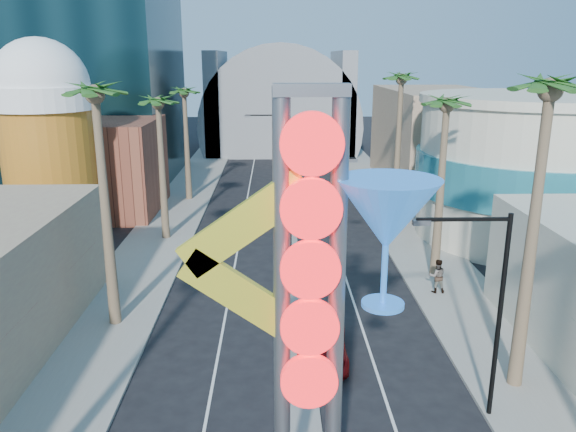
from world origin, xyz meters
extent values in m
cube|color=gray|center=(-9.50, 35.00, 0.07)|extent=(5.00, 100.00, 0.15)
cube|color=gray|center=(9.50, 35.00, 0.07)|extent=(5.00, 100.00, 0.15)
cube|color=gray|center=(0.00, 38.00, 0.07)|extent=(1.60, 84.00, 0.15)
cube|color=brown|center=(-16.00, 38.00, 4.00)|extent=(10.00, 10.00, 8.00)
cube|color=#9F7D66|center=(16.00, 48.00, 5.00)|extent=(10.00, 20.00, 10.00)
cylinder|color=#B27517|center=(-17.00, 30.00, 5.00)|extent=(6.40, 6.40, 10.00)
cylinder|color=white|center=(-17.00, 30.00, 10.40)|extent=(7.00, 7.00, 1.60)
sphere|color=white|center=(-17.00, 30.00, 11.20)|extent=(6.60, 6.60, 6.60)
cylinder|color=beige|center=(18.00, 30.00, 5.00)|extent=(16.00, 16.00, 10.00)
cylinder|color=teal|center=(18.00, 30.00, 5.00)|extent=(16.60, 16.60, 3.00)
cylinder|color=beige|center=(18.00, 30.00, 10.30)|extent=(16.60, 16.60, 0.60)
cylinder|color=slate|center=(0.00, 72.00, 4.00)|extent=(22.00, 16.00, 22.00)
cube|color=slate|center=(-9.00, 72.00, 7.00)|extent=(2.00, 16.00, 14.00)
cube|color=slate|center=(9.00, 72.00, 7.00)|extent=(2.00, 16.00, 14.00)
cylinder|color=slate|center=(-0.70, 3.00, 6.50)|extent=(0.44, 0.44, 12.00)
cylinder|color=slate|center=(0.70, 3.00, 6.50)|extent=(0.44, 0.44, 12.00)
cube|color=slate|center=(0.00, 3.00, 12.40)|extent=(1.80, 0.50, 0.30)
cylinder|color=red|center=(0.00, 2.65, 11.20)|extent=(1.50, 0.25, 1.50)
cylinder|color=red|center=(0.00, 2.65, 9.65)|extent=(1.50, 0.25, 1.50)
cylinder|color=red|center=(0.00, 2.65, 8.10)|extent=(1.50, 0.25, 1.50)
cylinder|color=red|center=(0.00, 2.65, 6.55)|extent=(1.50, 0.25, 1.50)
cylinder|color=red|center=(0.00, 2.65, 5.00)|extent=(1.50, 0.25, 1.50)
cube|color=#FFEF35|center=(-1.60, 3.00, 9.20)|extent=(3.47, 0.25, 2.80)
cube|color=#FFEF35|center=(-1.60, 3.00, 7.20)|extent=(3.47, 0.25, 2.80)
cone|color=blue|center=(1.90, 3.00, 9.40)|extent=(2.60, 2.60, 1.80)
cylinder|color=blue|center=(1.90, 3.00, 7.80)|extent=(0.16, 0.16, 1.60)
cylinder|color=blue|center=(1.90, 3.00, 7.00)|extent=(1.10, 1.10, 0.12)
cylinder|color=black|center=(0.00, 20.00, 4.00)|extent=(0.18, 0.18, 8.00)
cube|color=black|center=(1.80, 20.00, 7.80)|extent=(3.60, 0.12, 0.12)
cube|color=slate|center=(3.40, 20.00, 7.70)|extent=(0.60, 0.25, 0.18)
cylinder|color=black|center=(0.00, 44.00, 4.00)|extent=(0.18, 0.18, 8.00)
cube|color=black|center=(-1.80, 44.00, 7.80)|extent=(3.60, 0.12, 0.12)
cube|color=slate|center=(-3.40, 44.00, 7.70)|extent=(0.60, 0.25, 0.18)
cylinder|color=black|center=(7.20, 8.00, 4.00)|extent=(0.18, 0.18, 8.00)
cube|color=black|center=(5.58, 8.00, 7.80)|extent=(3.24, 0.12, 0.12)
cube|color=slate|center=(4.14, 8.00, 7.70)|extent=(0.60, 0.25, 0.18)
cylinder|color=brown|center=(-9.00, 16.00, 5.75)|extent=(0.40, 0.40, 11.50)
sphere|color=#194C19|center=(-9.00, 16.00, 11.50)|extent=(2.40, 2.40, 2.40)
cylinder|color=brown|center=(-9.00, 30.00, 5.00)|extent=(0.40, 0.40, 10.00)
sphere|color=#194C19|center=(-9.00, 30.00, 10.00)|extent=(2.40, 2.40, 2.40)
cylinder|color=brown|center=(-9.00, 42.00, 5.00)|extent=(0.40, 0.40, 10.00)
sphere|color=#194C19|center=(-9.00, 42.00, 10.00)|extent=(2.40, 2.40, 2.40)
cylinder|color=brown|center=(9.00, 10.00, 6.00)|extent=(0.40, 0.40, 12.00)
sphere|color=#194C19|center=(9.00, 10.00, 12.00)|extent=(2.40, 2.40, 2.40)
cylinder|color=brown|center=(9.00, 22.00, 5.25)|extent=(0.40, 0.40, 10.50)
sphere|color=#194C19|center=(9.00, 22.00, 10.50)|extent=(2.40, 2.40, 2.40)
cylinder|color=brown|center=(9.00, 34.00, 5.75)|extent=(0.40, 0.40, 11.50)
sphere|color=#194C19|center=(9.00, 34.00, 11.50)|extent=(2.40, 2.40, 2.40)
imported|color=#9C0C0D|center=(1.20, 12.35, 0.68)|extent=(2.54, 5.01, 1.36)
imported|color=gray|center=(8.37, 19.35, 1.14)|extent=(0.99, 0.79, 1.98)
camera|label=1|loc=(-0.88, -10.22, 13.12)|focal=35.00mm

